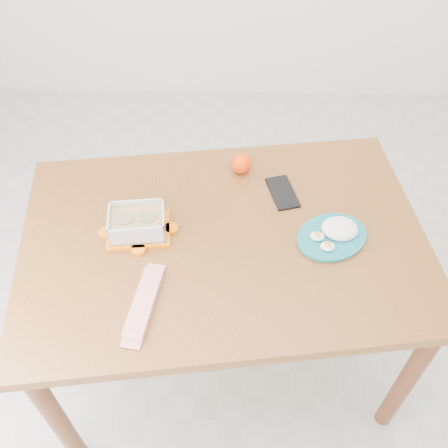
{
  "coord_description": "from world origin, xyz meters",
  "views": [
    {
      "loc": [
        -0.06,
        -1.2,
        1.97
      ],
      "look_at": [
        -0.08,
        -0.18,
        0.81
      ],
      "focal_mm": 40.0,
      "sensor_mm": 36.0,
      "label": 1
    }
  ],
  "objects_px": {
    "dining_table": "(224,254)",
    "smartphone": "(282,192)",
    "orange_fruit": "(241,163)",
    "food_container": "(137,223)",
    "rice_plate": "(335,233)"
  },
  "relations": [
    {
      "from": "dining_table",
      "to": "smartphone",
      "type": "distance_m",
      "value": 0.3
    },
    {
      "from": "rice_plate",
      "to": "dining_table",
      "type": "bearing_deg",
      "value": 151.59
    },
    {
      "from": "rice_plate",
      "to": "smartphone",
      "type": "xyz_separation_m",
      "value": [
        -0.15,
        0.19,
        -0.02
      ]
    },
    {
      "from": "rice_plate",
      "to": "smartphone",
      "type": "bearing_deg",
      "value": 99.02
    },
    {
      "from": "rice_plate",
      "to": "orange_fruit",
      "type": "bearing_deg",
      "value": 104.95
    },
    {
      "from": "dining_table",
      "to": "orange_fruit",
      "type": "relative_size",
      "value": 18.9
    },
    {
      "from": "dining_table",
      "to": "rice_plate",
      "type": "distance_m",
      "value": 0.37
    },
    {
      "from": "orange_fruit",
      "to": "smartphone",
      "type": "distance_m",
      "value": 0.18
    },
    {
      "from": "orange_fruit",
      "to": "food_container",
      "type": "bearing_deg",
      "value": -138.01
    },
    {
      "from": "dining_table",
      "to": "rice_plate",
      "type": "bearing_deg",
      "value": -7.12
    },
    {
      "from": "food_container",
      "to": "rice_plate",
      "type": "bearing_deg",
      "value": -7.46
    },
    {
      "from": "food_container",
      "to": "orange_fruit",
      "type": "height_order",
      "value": "food_container"
    },
    {
      "from": "dining_table",
      "to": "smartphone",
      "type": "relative_size",
      "value": 8.84
    },
    {
      "from": "food_container",
      "to": "smartphone",
      "type": "bearing_deg",
      "value": 14.84
    },
    {
      "from": "food_container",
      "to": "orange_fruit",
      "type": "distance_m",
      "value": 0.44
    }
  ]
}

